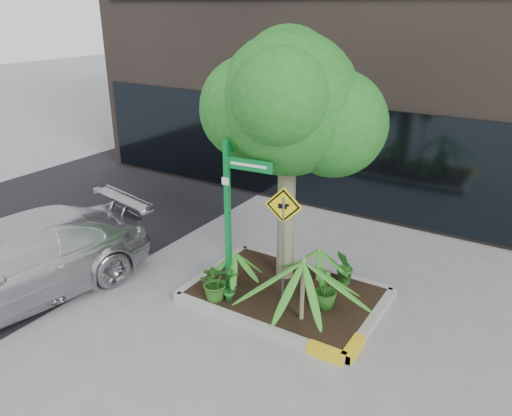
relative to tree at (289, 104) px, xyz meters
The scene contains 14 objects.
ground 3.45m from the tree, 83.58° to the right, with size 80.00×80.00×0.00m, color gray.
asphalt_road 7.27m from the tree, behind, with size 7.00×80.00×0.01m, color black.
planter 3.31m from the tree, 58.41° to the right, with size 3.35×2.36×0.15m.
tree is the anchor object (origin of this frame).
palm_front 2.59m from the tree, 50.32° to the right, with size 1.25×1.25×1.39m.
palm_left 2.71m from the tree, 124.38° to the right, with size 0.82×0.82×0.92m.
palm_back 2.65m from the tree, 15.66° to the left, with size 0.75×0.75×0.83m.
parked_car 5.48m from the tree, 140.62° to the right, with size 1.98×4.87×1.41m, color silver.
shrub_a 3.22m from the tree, 114.38° to the right, with size 0.61×0.61×0.67m, color #265C1A.
shrub_b 3.10m from the tree, 28.58° to the right, with size 0.40×0.40×0.71m, color #27651E.
shrub_c 3.17m from the tree, 106.45° to the right, with size 0.34×0.34×0.64m, color #237329.
shrub_d 3.06m from the tree, 13.58° to the left, with size 0.38×0.38×0.70m, color #25661D.
street_sign_post 1.91m from the tree, 113.95° to the right, with size 0.89×0.86×2.94m.
cattle_sign 1.99m from the tree, 64.94° to the right, with size 0.62×0.15×2.05m.
Camera 1 is at (3.82, -6.48, 4.86)m, focal length 35.00 mm.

